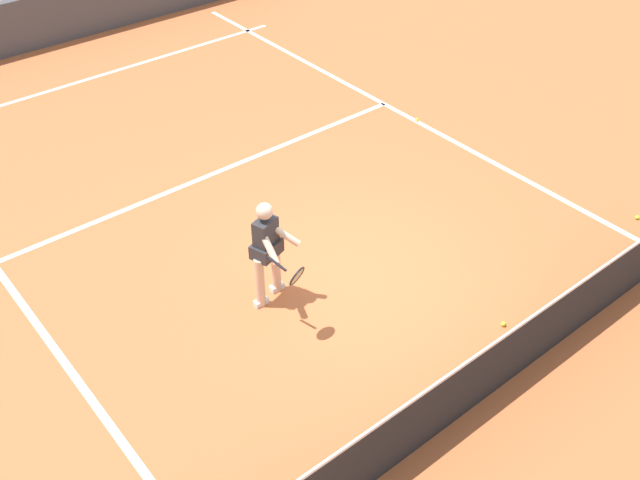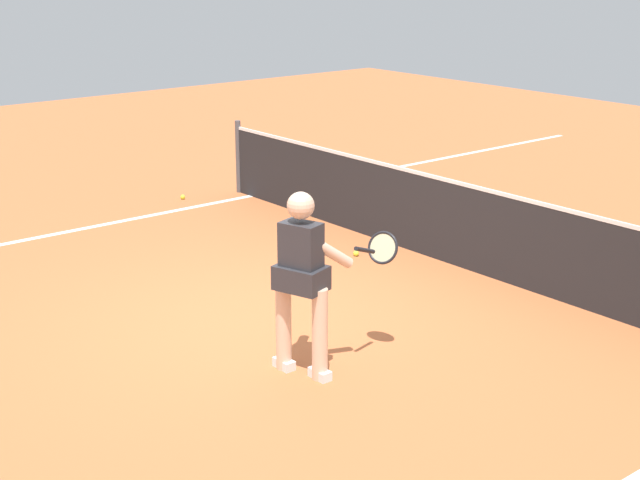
% 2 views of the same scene
% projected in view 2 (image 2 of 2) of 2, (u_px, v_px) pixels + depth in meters
% --- Properties ---
extents(ground_plane, '(27.80, 27.80, 0.00)m').
position_uv_depth(ground_plane, '(263.00, 319.00, 8.88)').
color(ground_plane, '#C66638').
extents(sideline_left_marking, '(0.10, 19.39, 0.01)m').
position_uv_depth(sideline_left_marking, '(83.00, 229.00, 11.73)').
color(sideline_left_marking, white).
rests_on(sideline_left_marking, ground).
extents(court_net, '(8.38, 0.08, 1.04)m').
position_uv_depth(court_net, '(452.00, 222.00, 10.29)').
color(court_net, '#4C4C51').
rests_on(court_net, ground).
extents(tennis_player, '(0.65, 1.08, 1.55)m').
position_uv_depth(tennis_player, '(304.00, 276.00, 7.51)').
color(tennis_player, beige).
rests_on(tennis_player, ground).
extents(tennis_ball_near, '(0.07, 0.07, 0.07)m').
position_uv_depth(tennis_ball_near, '(356.00, 253.00, 10.68)').
color(tennis_ball_near, '#D1E533').
rests_on(tennis_ball_near, ground).
extents(tennis_ball_mid, '(0.07, 0.07, 0.07)m').
position_uv_depth(tennis_ball_mid, '(183.00, 197.00, 13.10)').
color(tennis_ball_mid, '#D1E533').
rests_on(tennis_ball_mid, ground).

